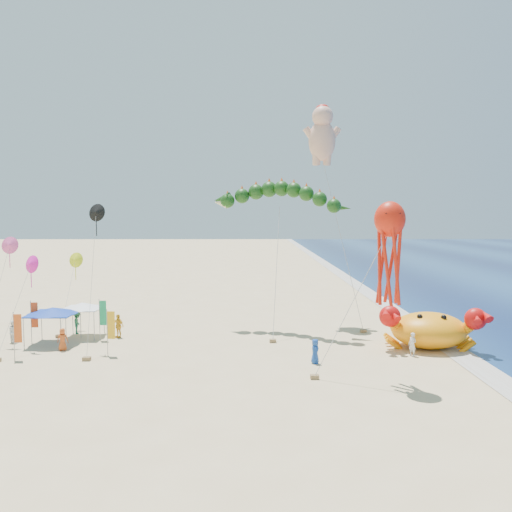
{
  "coord_description": "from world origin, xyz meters",
  "views": [
    {
      "loc": [
        -2.26,
        -35.25,
        9.59
      ],
      "look_at": [
        -2.0,
        2.0,
        6.5
      ],
      "focal_mm": 35.0,
      "sensor_mm": 36.0,
      "label": 1
    }
  ],
  "objects": [
    {
      "name": "canopy_white",
      "position": [
        -15.64,
        3.57,
        2.44
      ],
      "size": [
        3.08,
        3.08,
        2.71
      ],
      "color": "gray",
      "rests_on": "ground"
    },
    {
      "name": "foam_strip",
      "position": [
        12.0,
        0.0,
        0.01
      ],
      "size": [
        320.0,
        320.0,
        0.0
      ],
      "primitive_type": "plane",
      "color": "silver",
      "rests_on": "ground"
    },
    {
      "name": "dragon_kite",
      "position": [
        -0.18,
        6.28,
        10.77
      ],
      "size": [
        11.39,
        7.66,
        12.02
      ],
      "color": "#13390F",
      "rests_on": "ground"
    },
    {
      "name": "small_kites",
      "position": [
        -17.26,
        2.13,
        6.5
      ],
      "size": [
        8.25,
        10.04,
        10.42
      ],
      "color": "#F4519D",
      "rests_on": "ground"
    },
    {
      "name": "canopy_blue",
      "position": [
        -17.16,
        1.52,
        2.44
      ],
      "size": [
        3.6,
        3.6,
        2.71
      ],
      "color": "gray",
      "rests_on": "ground"
    },
    {
      "name": "feather_flags",
      "position": [
        -15.54,
        -0.1,
        2.01
      ],
      "size": [
        7.28,
        5.22,
        3.2
      ],
      "color": "gray",
      "rests_on": "ground"
    },
    {
      "name": "ground",
      "position": [
        0.0,
        0.0,
        0.0
      ],
      "size": [
        320.0,
        320.0,
        0.0
      ],
      "primitive_type": "plane",
      "color": "#D1B784",
      "rests_on": "ground"
    },
    {
      "name": "cherub_kite",
      "position": [
        4.01,
        10.17,
        16.87
      ],
      "size": [
        4.24,
        6.75,
        19.41
      ],
      "color": "#EEAC91",
      "rests_on": "ground"
    },
    {
      "name": "octopus_kite",
      "position": [
        5.5,
        -7.03,
        7.85
      ],
      "size": [
        5.27,
        1.58,
        10.35
      ],
      "color": "red",
      "rests_on": "ground"
    },
    {
      "name": "beachgoers",
      "position": [
        -11.99,
        1.48,
        0.85
      ],
      "size": [
        29.68,
        9.23,
        1.85
      ],
      "color": "#206141",
      "rests_on": "ground"
    },
    {
      "name": "crab_inflatable",
      "position": [
        10.47,
        -0.06,
        1.4
      ],
      "size": [
        7.27,
        5.24,
        3.19
      ],
      "color": "orange",
      "rests_on": "ground"
    }
  ]
}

